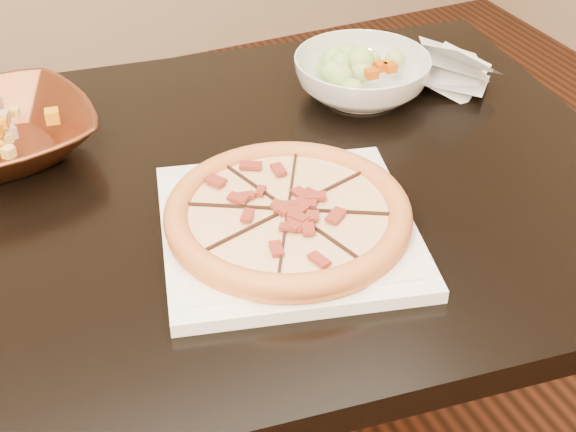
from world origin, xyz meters
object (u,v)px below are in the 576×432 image
object	(u,v)px
plate	(288,228)
pizza	(288,213)
dining_table	(183,255)
salad_bowl	(362,77)

from	to	relation	value
plate	pizza	xyz separation A→B (m)	(-0.00, 0.00, 0.02)
dining_table	plate	world-z (taller)	plate
pizza	salad_bowl	distance (m)	0.39
dining_table	plate	bearing A→B (deg)	-55.91
salad_bowl	plate	bearing A→B (deg)	-132.22
plate	salad_bowl	size ratio (longest dim) A/B	1.74
dining_table	salad_bowl	bearing A→B (deg)	21.21
dining_table	pizza	bearing A→B (deg)	-55.91
pizza	salad_bowl	world-z (taller)	salad_bowl
plate	pizza	bearing A→B (deg)	134.36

